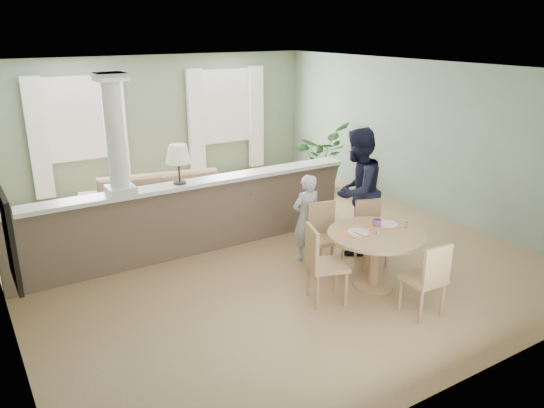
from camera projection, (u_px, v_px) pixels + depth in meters
ground at (251, 244)px, 8.32m from camera, size 8.00×8.00×0.00m
room_shell at (228, 124)px, 8.22m from camera, size 7.02×8.02×2.71m
pony_wall at (185, 209)px, 7.76m from camera, size 5.32×0.38×2.70m
sofa at (164, 202)px, 9.07m from camera, size 2.91×1.62×0.80m
houseplant at (320, 157)px, 10.93m from camera, size 1.62×1.59×1.36m
dining_table at (376, 244)px, 6.81m from camera, size 1.25×1.25×0.85m
chair_far_boy at (325, 233)px, 7.40m from camera, size 0.50×0.50×0.93m
chair_far_man at (370, 229)px, 7.58m from camera, size 0.52×0.52×0.91m
chair_near at (428, 277)px, 6.11m from camera, size 0.44×0.44×0.93m
chair_side at (321, 261)px, 6.44m from camera, size 0.57×0.57×0.99m
child_person at (307, 217)px, 7.63m from camera, size 0.47×0.31×1.28m
man_person at (357, 192)px, 7.79m from camera, size 1.11×0.99×1.89m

